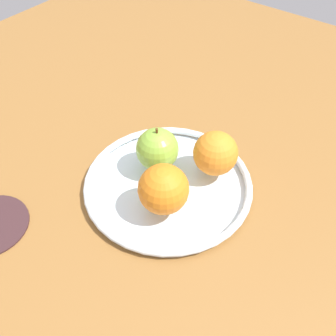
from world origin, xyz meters
TOP-DOWN VIEW (x-y plane):
  - ground_plane at (0.00, 0.00)cm, footprint 151.29×151.29cm
  - fruit_bowl at (0.00, 0.00)cm, footprint 28.34×28.34cm
  - apple at (-3.72, 1.93)cm, footprint 7.26×7.26cm
  - orange_back_right at (2.68, -4.65)cm, footprint 7.87×7.87cm
  - orange_front_right at (4.62, 6.87)cm, footprint 7.50×7.50cm

SIDE VIEW (x-z plane):
  - ground_plane at x=0.00cm, z-range -4.00..0.00cm
  - fruit_bowl at x=0.00cm, z-range 0.02..1.82cm
  - apple at x=-3.72cm, z-range 1.40..9.47cm
  - orange_front_right at x=4.62cm, z-range 1.80..9.30cm
  - orange_back_right at x=2.68cm, z-range 1.80..9.67cm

